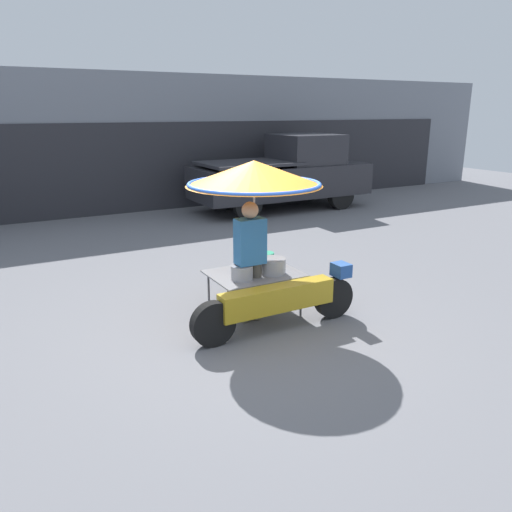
# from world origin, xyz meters

# --- Properties ---
(ground_plane) EXTENTS (36.00, 36.00, 0.00)m
(ground_plane) POSITION_xyz_m (0.00, 0.00, 0.00)
(ground_plane) COLOR slate
(shopfront_building) EXTENTS (28.00, 2.06, 3.69)m
(shopfront_building) POSITION_xyz_m (0.00, 9.25, 1.83)
(shopfront_building) COLOR gray
(shopfront_building) RESTS_ON ground
(vendor_motorcycle_cart) EXTENTS (2.33, 1.77, 2.10)m
(vendor_motorcycle_cart) POSITION_xyz_m (0.23, 0.28, 1.59)
(vendor_motorcycle_cart) COLOR black
(vendor_motorcycle_cart) RESTS_ON ground
(vendor_person) EXTENTS (0.38, 0.22, 1.61)m
(vendor_person) POSITION_xyz_m (0.08, 0.20, 0.90)
(vendor_person) COLOR #4C473D
(vendor_person) RESTS_ON ground
(pickup_truck) EXTENTS (5.01, 1.88, 2.06)m
(pickup_truck) POSITION_xyz_m (4.66, 6.66, 0.99)
(pickup_truck) COLOR black
(pickup_truck) RESTS_ON ground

